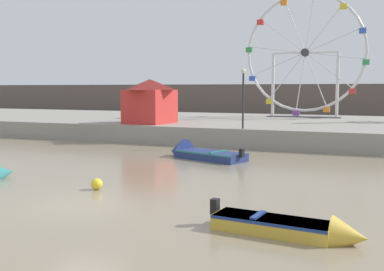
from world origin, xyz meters
name	(u,v)px	position (x,y,z in m)	size (l,w,h in m)	color
ground_plane	(83,204)	(0.00, 0.00, 0.00)	(240.00, 240.00, 0.00)	gray
quay_promenade	(262,127)	(0.00, 25.11, 0.63)	(110.00, 18.67, 1.25)	gray
distant_town_skyline	(307,101)	(0.00, 49.59, 2.20)	(140.00, 3.00, 4.40)	#564C47
motorboat_navy_blue	(196,153)	(-0.37, 11.21, 0.24)	(5.14, 3.12, 1.51)	navy
motorboat_mustard_yellow	(296,228)	(7.13, -0.80, 0.22)	(4.23, 1.42, 1.01)	gold
ferris_wheel_white_frame	(305,55)	(2.56, 30.07, 6.79)	(10.77, 1.20, 11.01)	silver
carnival_booth_red_striped	(150,100)	(-6.88, 18.33, 2.95)	(3.42, 3.95, 3.26)	red
promenade_lamp_near	(243,89)	(0.84, 16.23, 3.76)	(0.32, 0.32, 3.82)	#2D2D33
mooring_buoy_orange	(97,184)	(-0.83, 2.09, 0.22)	(0.44, 0.44, 0.44)	yellow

